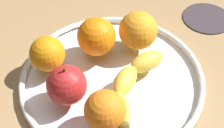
% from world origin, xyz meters
% --- Properties ---
extents(ground_plane, '(1.53, 1.53, 0.04)m').
position_xyz_m(ground_plane, '(0.00, 0.00, -0.02)').
color(ground_plane, '#9D7B50').
extents(fruit_bowl, '(0.36, 0.36, 0.02)m').
position_xyz_m(fruit_bowl, '(0.00, 0.00, 0.01)').
color(fruit_bowl, silver).
rests_on(fruit_bowl, ground_plane).
extents(banana, '(0.21, 0.08, 0.04)m').
position_xyz_m(banana, '(0.02, 0.05, 0.04)').
color(banana, yellow).
rests_on(banana, fruit_bowl).
extents(apple, '(0.07, 0.07, 0.08)m').
position_xyz_m(apple, '(0.08, -0.05, 0.05)').
color(apple, '#B32324').
rests_on(apple, fruit_bowl).
extents(orange_back_left, '(0.07, 0.07, 0.07)m').
position_xyz_m(orange_back_left, '(0.03, -0.12, 0.05)').
color(orange_back_left, orange).
rests_on(orange_back_left, fruit_bowl).
extents(orange_front_left, '(0.08, 0.08, 0.08)m').
position_xyz_m(orange_front_left, '(-0.10, 0.01, 0.06)').
color(orange_front_left, orange).
rests_on(orange_front_left, fruit_bowl).
extents(orange_back_right, '(0.08, 0.08, 0.08)m').
position_xyz_m(orange_back_right, '(-0.05, -0.06, 0.06)').
color(orange_back_right, orange).
rests_on(orange_back_right, fruit_bowl).
extents(orange_front_right, '(0.07, 0.07, 0.07)m').
position_xyz_m(orange_front_right, '(0.10, 0.03, 0.05)').
color(orange_front_right, orange).
rests_on(orange_front_right, fruit_bowl).
extents(ambient_coaster, '(0.12, 0.12, 0.01)m').
position_xyz_m(ambient_coaster, '(-0.27, 0.13, 0.00)').
color(ambient_coaster, '#372D32').
rests_on(ambient_coaster, ground_plane).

